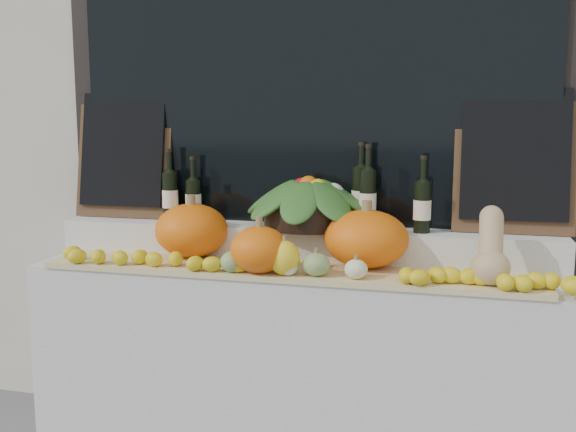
{
  "coord_description": "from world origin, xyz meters",
  "views": [
    {
      "loc": [
        0.68,
        -1.14,
        1.52
      ],
      "look_at": [
        0.0,
        1.45,
        1.12
      ],
      "focal_mm": 40.0,
      "sensor_mm": 36.0,
      "label": 1
    }
  ],
  "objects_px": {
    "butternut_squash": "(491,252)",
    "produce_bowl": "(309,202)",
    "wine_bottle_tall": "(361,197)",
    "pumpkin_right": "(366,239)",
    "pumpkin_left": "(192,230)"
  },
  "relations": [
    {
      "from": "pumpkin_left",
      "to": "wine_bottle_tall",
      "type": "xyz_separation_m",
      "value": [
        0.74,
        0.21,
        0.15
      ]
    },
    {
      "from": "pumpkin_right",
      "to": "wine_bottle_tall",
      "type": "bearing_deg",
      "value": 104.75
    },
    {
      "from": "pumpkin_right",
      "to": "butternut_squash",
      "type": "xyz_separation_m",
      "value": [
        0.49,
        -0.15,
        0.0
      ]
    },
    {
      "from": "butternut_squash",
      "to": "wine_bottle_tall",
      "type": "relative_size",
      "value": 0.76
    },
    {
      "from": "produce_bowl",
      "to": "butternut_squash",
      "type": "bearing_deg",
      "value": -21.2
    },
    {
      "from": "wine_bottle_tall",
      "to": "pumpkin_right",
      "type": "bearing_deg",
      "value": -75.25
    },
    {
      "from": "pumpkin_right",
      "to": "produce_bowl",
      "type": "distance_m",
      "value": 0.35
    },
    {
      "from": "pumpkin_right",
      "to": "produce_bowl",
      "type": "height_order",
      "value": "produce_bowl"
    },
    {
      "from": "pumpkin_left",
      "to": "pumpkin_right",
      "type": "xyz_separation_m",
      "value": [
        0.8,
        -0.01,
        0.0
      ]
    },
    {
      "from": "butternut_squash",
      "to": "produce_bowl",
      "type": "xyz_separation_m",
      "value": [
        -0.78,
        0.3,
        0.13
      ]
    },
    {
      "from": "butternut_squash",
      "to": "produce_bowl",
      "type": "bearing_deg",
      "value": 158.8
    },
    {
      "from": "pumpkin_right",
      "to": "butternut_squash",
      "type": "relative_size",
      "value": 1.22
    },
    {
      "from": "pumpkin_right",
      "to": "wine_bottle_tall",
      "type": "relative_size",
      "value": 0.93
    },
    {
      "from": "pumpkin_left",
      "to": "pumpkin_right",
      "type": "bearing_deg",
      "value": -0.71
    },
    {
      "from": "pumpkin_right",
      "to": "wine_bottle_tall",
      "type": "height_order",
      "value": "wine_bottle_tall"
    }
  ]
}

